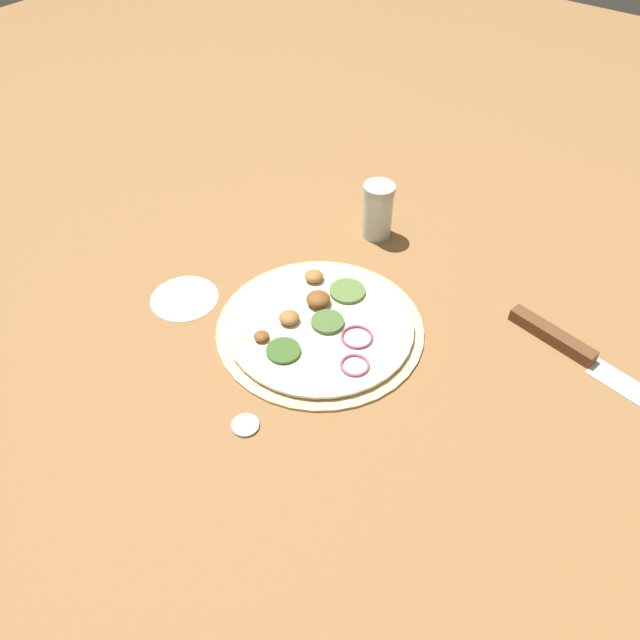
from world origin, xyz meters
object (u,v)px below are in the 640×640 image
knife (577,352)px  spice_jar (378,210)px  loose_cap (245,424)px  pizza (320,325)px

knife → spice_jar: size_ratio=3.31×
knife → spice_jar: spice_jar is taller
spice_jar → loose_cap: (-0.09, 0.41, -0.04)m
pizza → spice_jar: 0.24m
spice_jar → loose_cap: size_ratio=2.71×
knife → spice_jar: bearing=-179.4°
pizza → knife: (-0.30, -0.17, 0.00)m
pizza → knife: size_ratio=0.94×
spice_jar → pizza: bearing=104.7°
spice_jar → loose_cap: bearing=102.2°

